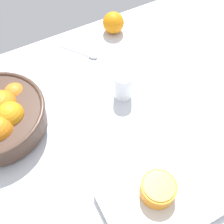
{
  "coord_description": "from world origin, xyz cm",
  "views": [
    {
      "loc": [
        -23.1,
        -34.17,
        65.08
      ],
      "look_at": [
        -2.69,
        2.44,
        5.39
      ],
      "focal_mm": 45.06,
      "sensor_mm": 36.0,
      "label": 1
    }
  ],
  "objects": [
    {
      "name": "orange_half_0",
      "position": [
        -3.63,
        -20.17,
        4.45
      ],
      "size": [
        7.96,
        7.96,
        4.36
      ],
      "color": "orange",
      "rests_on": "cutting_board"
    },
    {
      "name": "ground_plane",
      "position": [
        0.0,
        0.0,
        -1.5
      ],
      "size": [
        146.78,
        88.11,
        3.0
      ],
      "primitive_type": "cube",
      "color": "silver"
    },
    {
      "name": "spoon",
      "position": [
        2.6,
        30.46,
        0.44
      ],
      "size": [
        9.53,
        12.51,
        1.0
      ],
      "color": "silver",
      "rests_on": "ground_plane"
    },
    {
      "name": "cutting_board",
      "position": [
        -4.08,
        -22.44,
        1.15
      ],
      "size": [
        25.39,
        17.93,
        2.3
      ],
      "primitive_type": "cube",
      "rotation": [
        0.0,
        0.0,
        -0.02
      ],
      "color": "beige",
      "rests_on": "ground_plane"
    },
    {
      "name": "juice_glass",
      "position": [
        4.93,
        9.62,
        3.79
      ],
      "size": [
        5.37,
        5.37,
        8.36
      ],
      "color": "white",
      "rests_on": "ground_plane"
    },
    {
      "name": "loose_orange_1",
      "position": [
        16.62,
        36.1,
        3.67
      ],
      "size": [
        7.34,
        7.34,
        7.34
      ],
      "primitive_type": "sphere",
      "color": "orange",
      "rests_on": "ground_plane"
    }
  ]
}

